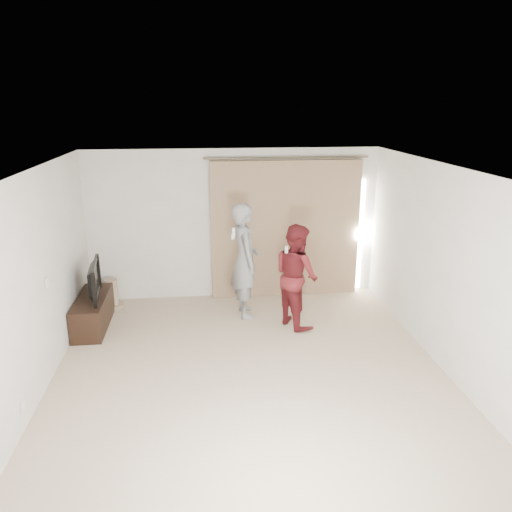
{
  "coord_description": "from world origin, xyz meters",
  "views": [
    {
      "loc": [
        -0.56,
        -5.65,
        3.34
      ],
      "look_at": [
        0.21,
        1.2,
        1.2
      ],
      "focal_mm": 35.0,
      "sensor_mm": 36.0,
      "label": 1
    }
  ],
  "objects_px": {
    "tv": "(90,280)",
    "person_man": "(245,260)",
    "tv_console": "(93,312)",
    "person_woman": "(296,275)"
  },
  "relations": [
    {
      "from": "tv_console",
      "to": "person_man",
      "type": "relative_size",
      "value": 0.68
    },
    {
      "from": "tv_console",
      "to": "person_man",
      "type": "height_order",
      "value": "person_man"
    },
    {
      "from": "tv",
      "to": "person_man",
      "type": "relative_size",
      "value": 0.51
    },
    {
      "from": "person_woman",
      "to": "tv",
      "type": "bearing_deg",
      "value": 175.5
    },
    {
      "from": "person_man",
      "to": "person_woman",
      "type": "height_order",
      "value": "person_man"
    },
    {
      "from": "tv",
      "to": "person_man",
      "type": "height_order",
      "value": "person_man"
    },
    {
      "from": "tv",
      "to": "tv_console",
      "type": "bearing_deg",
      "value": -6.48
    },
    {
      "from": "tv_console",
      "to": "tv",
      "type": "relative_size",
      "value": 1.33
    },
    {
      "from": "tv",
      "to": "person_man",
      "type": "distance_m",
      "value": 2.39
    },
    {
      "from": "person_man",
      "to": "person_woman",
      "type": "distance_m",
      "value": 0.88
    }
  ]
}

